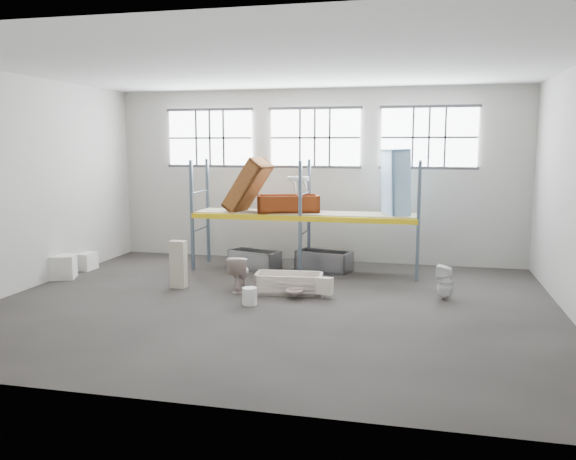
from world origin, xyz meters
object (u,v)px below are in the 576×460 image
(toilet_beige, at_px, (239,273))
(carton_near, at_px, (61,267))
(bathtub_beige, at_px, (289,283))
(steel_tub_right, at_px, (324,261))
(toilet_white, at_px, (445,282))
(bucket, at_px, (250,296))
(steel_tub_left, at_px, (255,260))
(cistern_tall, at_px, (178,264))
(rust_tub_flat, at_px, (288,204))
(blue_tub_upright, at_px, (395,184))

(toilet_beige, distance_m, carton_near, 4.84)
(bathtub_beige, xyz_separation_m, steel_tub_right, (0.39, 2.59, 0.04))
(toilet_white, distance_m, steel_tub_right, 3.92)
(bucket, bearing_deg, toilet_white, 18.87)
(toilet_white, distance_m, bucket, 4.34)
(bathtub_beige, bearing_deg, toilet_white, -1.78)
(steel_tub_left, bearing_deg, steel_tub_right, 6.18)
(cistern_tall, relative_size, rust_tub_flat, 0.69)
(toilet_beige, distance_m, bucket, 1.32)
(carton_near, bearing_deg, blue_tub_upright, 16.51)
(toilet_white, height_order, bucket, toilet_white)
(cistern_tall, height_order, bucket, cistern_tall)
(toilet_beige, height_order, bucket, toilet_beige)
(carton_near, bearing_deg, cistern_tall, -3.74)
(toilet_white, height_order, carton_near, toilet_white)
(cistern_tall, xyz_separation_m, bucket, (2.09, -1.07, -0.38))
(toilet_white, bearing_deg, blue_tub_upright, -137.73)
(carton_near, bearing_deg, steel_tub_right, 21.09)
(bathtub_beige, xyz_separation_m, steel_tub_left, (-1.52, 2.38, 0.03))
(blue_tub_upright, xyz_separation_m, bucket, (-2.85, -3.74, -2.21))
(steel_tub_left, distance_m, carton_near, 5.05)
(blue_tub_upright, bearing_deg, rust_tub_flat, -177.80)
(rust_tub_flat, bearing_deg, steel_tub_right, 7.51)
(bathtub_beige, height_order, cistern_tall, cistern_tall)
(steel_tub_right, bearing_deg, toilet_beige, -121.11)
(rust_tub_flat, height_order, carton_near, rust_tub_flat)
(bathtub_beige, xyz_separation_m, rust_tub_flat, (-0.59, 2.46, 1.59))
(cistern_tall, xyz_separation_m, blue_tub_upright, (4.94, 2.67, 1.83))
(rust_tub_flat, bearing_deg, cistern_tall, -129.24)
(steel_tub_left, height_order, rust_tub_flat, rust_tub_flat)
(steel_tub_left, bearing_deg, carton_near, -153.30)
(blue_tub_upright, bearing_deg, steel_tub_right, 179.38)
(bathtub_beige, relative_size, rust_tub_flat, 0.94)
(toilet_beige, bearing_deg, rust_tub_flat, -111.06)
(bucket, height_order, carton_near, carton_near)
(toilet_beige, relative_size, bucket, 2.25)
(bucket, xyz_separation_m, carton_near, (-5.43, 1.29, 0.11))
(cistern_tall, bearing_deg, toilet_white, 2.63)
(steel_tub_right, bearing_deg, carton_near, -158.91)
(steel_tub_left, distance_m, blue_tub_upright, 4.34)
(steel_tub_left, xyz_separation_m, steel_tub_right, (1.91, 0.21, 0.01))
(toilet_beige, relative_size, cistern_tall, 0.73)
(bathtub_beige, distance_m, bucket, 1.32)
(blue_tub_upright, bearing_deg, cistern_tall, -151.58)
(steel_tub_right, bearing_deg, bucket, -104.60)
(toilet_white, distance_m, carton_near, 9.54)
(bathtub_beige, distance_m, toilet_white, 3.52)
(steel_tub_left, xyz_separation_m, bucket, (0.93, -3.56, -0.07))
(steel_tub_left, xyz_separation_m, carton_near, (-4.51, -2.27, 0.04))
(cistern_tall, bearing_deg, toilet_beige, 2.58)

